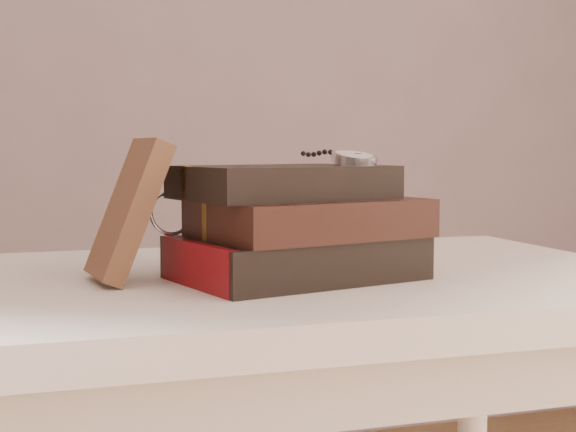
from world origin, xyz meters
name	(u,v)px	position (x,y,z in m)	size (l,w,h in m)	color
table	(260,346)	(0.00, 0.35, 0.66)	(1.00, 0.60, 0.75)	white
book_stack	(297,226)	(0.03, 0.30, 0.81)	(0.31, 0.25, 0.14)	black
journal	(128,210)	(-0.16, 0.33, 0.83)	(0.02, 0.10, 0.17)	#4A2C1C
pocket_watch	(352,157)	(0.10, 0.30, 0.89)	(0.07, 0.16, 0.02)	silver
eyeglasses	(190,213)	(-0.08, 0.36, 0.83)	(0.14, 0.15, 0.05)	silver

